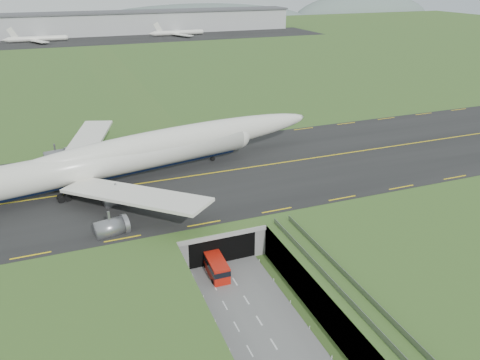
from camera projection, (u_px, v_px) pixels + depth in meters
name	position (u px, v px, depth m)	size (l,w,h in m)	color
ground	(239.00, 290.00, 74.37)	(900.00, 900.00, 0.00)	#376026
airfield_deck	(239.00, 274.00, 73.15)	(800.00, 800.00, 6.00)	gray
trench_road	(258.00, 319.00, 67.93)	(12.00, 75.00, 0.20)	slate
taxiway	(184.00, 177.00, 100.04)	(800.00, 44.00, 0.18)	black
tunnel_portal	(207.00, 223.00, 87.27)	(17.00, 22.30, 6.00)	gray
guideway	(374.00, 323.00, 59.52)	(3.00, 53.00, 7.05)	#A8A8A3
jumbo_jet	(127.00, 156.00, 96.76)	(92.70, 59.22, 19.97)	white
shuttle_tram	(216.00, 266.00, 77.49)	(2.99, 7.43, 3.01)	red
cargo_terminal	(84.00, 24.00, 324.03)	(320.00, 67.00, 15.60)	#B2B2B2
distant_hills	(145.00, 28.00, 463.93)	(700.00, 91.00, 60.00)	slate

